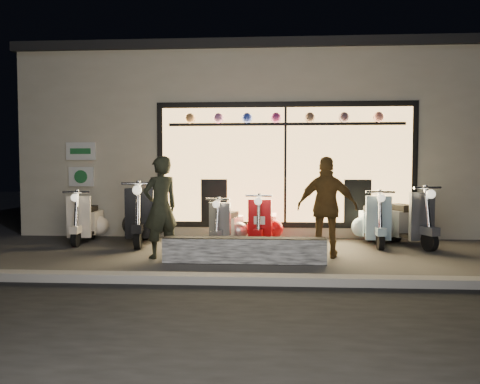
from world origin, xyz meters
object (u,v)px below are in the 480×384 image
Objects in this scene: graffiti_barrier at (244,250)px; man at (161,207)px; woman at (327,207)px; scooter_silver at (228,226)px; scooter_red at (264,224)px.

graffiti_barrier is 1.51× the size of man.
graffiti_barrier is at bearing 33.08° from woman.
man is at bearing 15.65° from woman.
scooter_silver is at bearing 103.49° from graffiti_barrier.
scooter_red reaches higher than graffiti_barrier.
graffiti_barrier is 1.88× the size of scooter_red.
man is 1.00× the size of woman.
scooter_silver is 1.76m from man.
scooter_silver is (-0.41, 1.70, 0.16)m from graffiti_barrier.
scooter_red is at bearing 25.60° from scooter_silver.
woman is (2.75, 0.21, -0.00)m from man.
woman is (1.07, -1.31, 0.45)m from scooter_red.
woman is at bearing -19.93° from scooter_silver.
scooter_silver reaches higher than graffiti_barrier.
scooter_silver is 0.94× the size of scooter_red.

